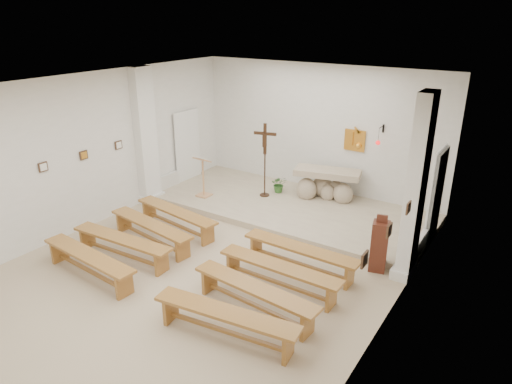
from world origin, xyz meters
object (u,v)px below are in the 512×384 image
Objects in this scene: bench_right_second at (279,271)px; bench_left_third at (122,243)px; donation_pedestal at (379,246)px; bench_left_front at (176,215)px; bench_right_fourth at (226,318)px; bench_left_fourth at (89,260)px; bench_right_front at (300,253)px; bench_left_second at (151,228)px; altar at (326,186)px; crucifix_stand at (265,155)px; bench_right_third at (255,293)px; lectern at (203,176)px.

bench_right_second and bench_left_third have the same top height.
donation_pedestal is 0.49× the size of bench_left_front.
bench_right_fourth is (0.00, -1.61, 0.00)m from bench_right_second.
bench_right_front is at bearing 41.05° from bench_left_fourth.
bench_left_second and bench_right_fourth have the same top height.
bench_right_front is 4.01m from bench_left_fourth.
bench_right_second is (1.02, -4.14, -0.10)m from altar.
donation_pedestal is 1.52m from bench_right_front.
bench_right_fourth is (1.02, -5.74, -0.10)m from altar.
altar reaches higher than bench_left_front.
crucifix_stand reaches higher than bench_right_second.
bench_right_third is at bearing -73.65° from crucifix_stand.
lectern is at bearing 156.49° from donation_pedestal.
bench_left_second is (-4.46, -1.64, -0.14)m from donation_pedestal.
bench_left_second is at bearing 145.99° from bench_right_fourth.
bench_left_front is 1.00× the size of bench_left_fourth.
bench_left_third is 0.80m from bench_left_fourth.
bench_left_second is 1.00× the size of bench_right_fourth.
bench_left_second is at bearing -77.49° from lectern.
altar is at bearing 63.28° from bench_left_third.
bench_left_front and bench_left_fourth have the same top height.
altar is 3.98m from bench_left_front.
lectern is at bearing 117.00° from bench_left_front.
altar is 1.59× the size of lectern.
bench_left_fourth is 1.00× the size of bench_right_fourth.
lectern reaches higher than bench_right_front.
bench_right_fourth is at bearing -125.06° from donation_pedestal.
lectern is 2.59m from bench_left_second.
bench_left_front and bench_left_third have the same top height.
lectern is 0.47× the size of bench_left_third.
bench_left_third is 0.99× the size of bench_right_fourth.
bench_left_third and bench_left_fourth have the same top height.
bench_left_fourth and bench_right_fourth have the same top height.
altar reaches higher than bench_right_second.
altar is at bearing 73.25° from bench_left_fourth.
bench_left_second is (0.59, -2.50, -0.32)m from lectern.
bench_left_fourth is at bearing -124.10° from altar.
bench_left_third is (-3.20, -0.80, 0.00)m from bench_right_second.
crucifix_stand is at bearing 85.46° from bench_left_fourth.
donation_pedestal is at bearing 67.24° from bench_right_third.
lectern is 4.16m from bench_right_front.
bench_left_third is at bearing -165.45° from bench_right_second.
bench_right_front and bench_left_third have the same top height.
crucifix_stand is at bearing 126.13° from bench_right_second.
bench_right_front is 1.00× the size of bench_right_second.
bench_left_fourth is (-2.18, -5.74, -0.10)m from altar.
donation_pedestal is 2.07m from bench_right_second.
lectern is 5.04m from bench_right_third.
lectern reaches higher than bench_right_second.
bench_left_front is at bearing -71.58° from lectern.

